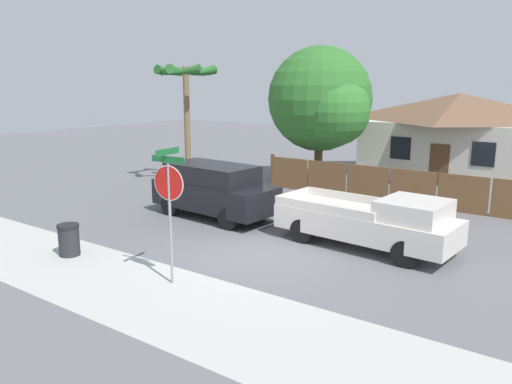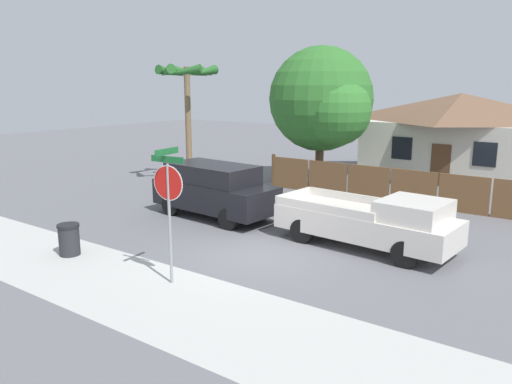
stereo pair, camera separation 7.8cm
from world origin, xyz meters
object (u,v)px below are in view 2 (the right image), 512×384
at_px(orange_pickup, 372,222).
at_px(red_suv, 214,189).
at_px(oak_tree, 324,102).
at_px(stop_sign, 168,193).
at_px(trash_bin, 69,239).
at_px(house, 459,134).
at_px(palm_tree, 187,82).

bearing_deg(orange_pickup, red_suv, -175.57).
bearing_deg(oak_tree, stop_sign, -77.60).
relative_size(orange_pickup, trash_bin, 6.03).
height_order(red_suv, trash_bin, red_suv).
bearing_deg(house, oak_tree, -129.00).
bearing_deg(stop_sign, red_suv, 113.51).
height_order(oak_tree, orange_pickup, oak_tree).
xyz_separation_m(orange_pickup, stop_sign, (-2.91, -5.32, 1.44)).
bearing_deg(stop_sign, house, 77.35).
distance_m(house, oak_tree, 7.73).
relative_size(stop_sign, trash_bin, 3.65).
bearing_deg(trash_bin, palm_tree, 114.39).
relative_size(house, stop_sign, 2.76).
height_order(palm_tree, stop_sign, palm_tree).
relative_size(red_suv, trash_bin, 5.37).
relative_size(red_suv, stop_sign, 1.47).
xyz_separation_m(house, palm_tree, (-10.07, -9.46, 2.61)).
relative_size(palm_tree, orange_pickup, 1.03).
bearing_deg(oak_tree, palm_tree, -145.97).
xyz_separation_m(palm_tree, trash_bin, (4.38, -9.66, -4.39)).
distance_m(house, red_suv, 14.51).
distance_m(palm_tree, trash_bin, 11.48).
height_order(red_suv, stop_sign, stop_sign).
relative_size(orange_pickup, stop_sign, 1.65).
xyz_separation_m(red_suv, orange_pickup, (6.06, -0.02, -0.22)).
height_order(house, orange_pickup, house).
relative_size(palm_tree, red_suv, 1.16).
relative_size(red_suv, orange_pickup, 0.89).
xyz_separation_m(red_suv, trash_bin, (-0.67, -5.55, -0.59)).
relative_size(house, orange_pickup, 1.67).
distance_m(house, palm_tree, 14.06).
bearing_deg(red_suv, oak_tree, 92.57).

